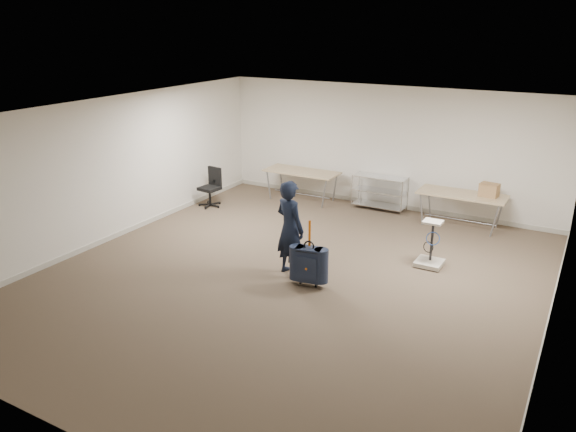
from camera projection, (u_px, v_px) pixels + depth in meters
The scene contains 10 objects.
ground at pixel (291, 277), 9.58m from camera, with size 9.00×9.00×0.00m, color #4F4130.
room_shell at pixel (326, 248), 10.70m from camera, with size 8.00×9.00×9.00m.
folding_table_left at pixel (302, 173), 13.49m from camera, with size 1.80×0.75×0.73m.
folding_table_right at pixel (462, 196), 11.73m from camera, with size 1.80×0.75×0.73m.
wire_shelf at pixel (380, 191), 12.89m from camera, with size 1.22×0.47×0.80m.
person at pixel (290, 228), 9.46m from camera, with size 0.61×0.40×1.67m, color black.
suitcase at pixel (309, 264), 9.15m from camera, with size 0.45×0.31×1.15m.
office_chair at pixel (211, 194), 13.20m from camera, with size 0.55×0.55×0.91m.
equipment_cart at pixel (430, 254), 9.97m from camera, with size 0.47×0.47×0.85m.
cardboard_box at pixel (489, 190), 11.49m from camera, with size 0.36×0.27×0.27m, color #9E6A49.
Camera 1 is at (4.21, -7.61, 4.16)m, focal length 35.00 mm.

